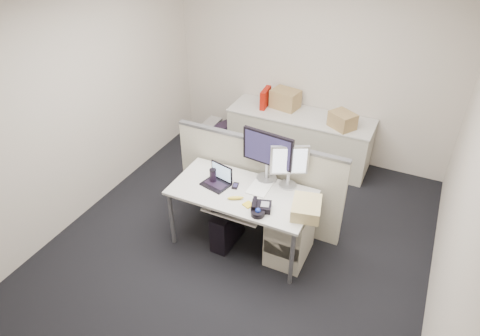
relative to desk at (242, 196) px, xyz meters
The scene contains 28 objects.
floor 0.67m from the desk, ahead, with size 4.00×4.50×0.01m, color black.
wall_back 2.35m from the desk, 90.00° to the left, with size 4.00×0.02×2.70m, color beige.
wall_front 2.35m from the desk, 90.00° to the right, with size 4.00×0.02×2.70m, color beige.
wall_left 2.11m from the desk, behind, with size 0.02×4.50×2.70m, color beige.
wall_right 2.11m from the desk, ahead, with size 0.02×4.50×2.70m, color beige.
desk is the anchor object (origin of this frame).
keyboard_tray 0.19m from the desk, 90.00° to the right, with size 0.62×0.32×0.02m, color silver.
drawer_pedestal 0.65m from the desk, ahead, with size 0.40×0.55×0.65m, color #B4AD9A.
cubicle_partition 0.46m from the desk, 90.00° to the left, with size 2.00×0.06×1.10m, color beige.
back_counter 1.95m from the desk, 90.00° to the left, with size 2.00×0.60×0.72m, color #B4AD9A.
monitor_main 0.50m from the desk, 64.89° to the left, with size 0.58×0.22×0.58m, color black.
monitor_small 0.59m from the desk, 37.12° to the left, with size 0.40×0.20×0.49m, color #B7B7BC.
laptop 0.35m from the desk, behind, with size 0.29×0.21×0.21m, color black.
trackball 0.42m from the desk, 42.52° to the right, with size 0.14×0.14×0.05m, color black.
desk_phone 0.36m from the desk, 30.96° to the right, with size 0.19×0.16×0.06m, color black.
paper_stack 0.20m from the desk, 38.66° to the left, with size 0.21×0.27×0.01m, color white.
sticky_pad 0.25m from the desk, 48.89° to the right, with size 0.09×0.09×0.01m, color yellow.
travel_mug 0.38m from the desk, behind, with size 0.07×0.07×0.15m, color black.
banana 0.17m from the desk, 90.00° to the right, with size 0.17×0.04×0.04m, color #FFED48.
cellphone 0.13m from the desk, 153.26° to the left, with size 0.06×0.11×0.01m, color black.
manila_folders 0.73m from the desk, ahead, with size 0.27×0.35×0.13m, color #D1B873.
keyboard 0.23m from the desk, 77.20° to the right, with size 0.50×0.18×0.03m, color black.
pc_tower_desk 0.47m from the desk, 161.57° to the right, with size 0.19×0.48×0.45m, color black.
pc_tower_spare_dark 2.14m from the desk, 120.61° to the left, with size 0.19×0.47×0.44m, color black.
pc_tower_spare_silver 2.13m from the desk, 128.57° to the left, with size 0.19×0.48×0.45m, color #B7B7BC.
cardboard_box_left 2.08m from the desk, 97.87° to the left, with size 0.38×0.28×0.28m, color #AB8850.
cardboard_box_right 1.91m from the desk, 71.66° to the left, with size 0.32×0.25×0.23m, color #AB8850.
red_binder 2.04m from the desk, 105.69° to the left, with size 0.07×0.31×0.29m, color #9F1206.
Camera 1 is at (1.52, -3.24, 3.45)m, focal length 32.00 mm.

